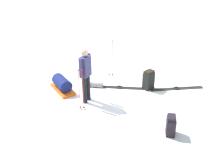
% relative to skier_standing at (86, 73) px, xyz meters
% --- Properties ---
extents(ground_plane, '(80.00, 80.00, 0.00)m').
position_rel_skier_standing_xyz_m(ground_plane, '(-0.65, -0.64, -0.95)').
color(ground_plane, white).
extents(skier_standing, '(0.29, 0.56, 1.70)m').
position_rel_skier_standing_xyz_m(skier_standing, '(0.00, 0.00, 0.00)').
color(skier_standing, black).
rests_on(skier_standing, ground_plane).
extents(ski_pair_near, '(1.76, 0.76, 0.05)m').
position_rel_skier_standing_xyz_m(ski_pair_near, '(-2.70, -1.39, -0.94)').
color(ski_pair_near, black).
rests_on(ski_pair_near, ground_plane).
extents(ski_pair_far, '(1.74, 0.36, 0.05)m').
position_rel_skier_standing_xyz_m(ski_pair_far, '(-0.81, -1.05, -0.94)').
color(ski_pair_far, black).
rests_on(ski_pair_far, ground_plane).
extents(backpack_large_dark, '(0.24, 0.32, 0.54)m').
position_rel_skier_standing_xyz_m(backpack_large_dark, '(-2.51, 1.08, -0.69)').
color(backpack_large_dark, black).
rests_on(backpack_large_dark, ground_plane).
extents(backpack_bright, '(0.40, 0.43, 0.66)m').
position_rel_skier_standing_xyz_m(backpack_bright, '(-1.76, -1.20, -0.63)').
color(backpack_bright, black).
rests_on(backpack_bright, ground_plane).
extents(ski_poles_planted_near, '(0.17, 0.10, 1.27)m').
position_rel_skier_standing_xyz_m(ski_poles_planted_near, '(-0.01, 0.47, -0.25)').
color(ski_poles_planted_near, maroon).
rests_on(ski_poles_planted_near, ground_plane).
extents(ski_poles_planted_far, '(0.19, 0.10, 1.38)m').
position_rel_skier_standing_xyz_m(ski_poles_planted_far, '(-0.32, -1.89, -0.19)').
color(ski_poles_planted_far, black).
rests_on(ski_poles_planted_far, ground_plane).
extents(gear_sled, '(1.09, 1.08, 0.49)m').
position_rel_skier_standing_xyz_m(gear_sled, '(0.98, -0.45, -0.73)').
color(gear_sled, '#E45B15').
rests_on(gear_sled, ground_plane).
extents(sleeping_mat_rolled, '(0.56, 0.22, 0.18)m').
position_rel_skier_standing_xyz_m(sleeping_mat_rolled, '(0.01, -0.93, -0.86)').
color(sleeping_mat_rolled, slate).
rests_on(sleeping_mat_rolled, ground_plane).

